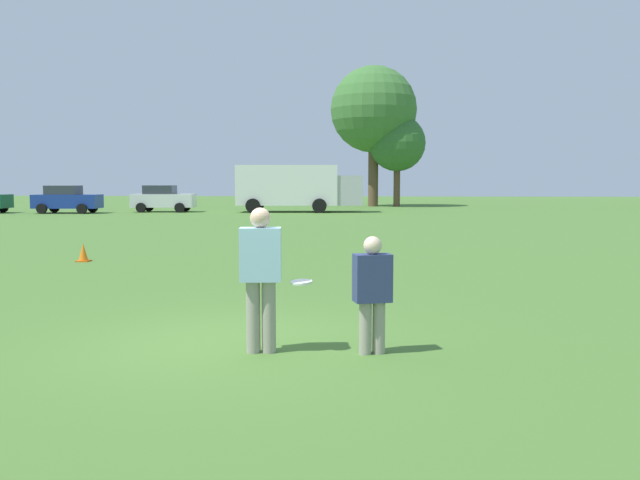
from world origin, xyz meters
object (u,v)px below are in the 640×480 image
(frisbee, at_px, (301,282))
(parked_car_mid_left, at_px, (67,199))
(player_thrower, at_px, (261,271))
(player_defender, at_px, (372,289))
(parked_car_center, at_px, (163,198))
(box_truck, at_px, (296,186))
(traffic_cone, at_px, (83,253))

(frisbee, xyz_separation_m, parked_car_mid_left, (-19.19, 34.63, 0.06))
(player_thrower, relative_size, player_defender, 1.24)
(player_thrower, relative_size, parked_car_center, 0.41)
(player_thrower, relative_size, box_truck, 0.21)
(parked_car_center, distance_m, box_truck, 9.22)
(traffic_cone, relative_size, parked_car_mid_left, 0.11)
(parked_car_center, relative_size, box_truck, 0.50)
(player_thrower, height_order, box_truck, box_truck)
(player_thrower, xyz_separation_m, parked_car_mid_left, (-18.70, 34.69, -0.08))
(box_truck, bearing_deg, parked_car_center, -176.92)
(player_thrower, height_order, traffic_cone, player_thrower)
(player_thrower, xyz_separation_m, traffic_cone, (-6.18, 8.89, -0.77))
(player_defender, distance_m, traffic_cone, 11.63)
(parked_car_center, bearing_deg, player_defender, -68.83)
(frisbee, bearing_deg, player_defender, -0.76)
(box_truck, bearing_deg, traffic_cone, -94.83)
(parked_car_mid_left, bearing_deg, traffic_cone, -64.11)
(player_thrower, bearing_deg, traffic_cone, 124.80)
(parked_car_center, bearing_deg, parked_car_mid_left, -158.73)
(traffic_cone, distance_m, parked_car_mid_left, 28.69)
(traffic_cone, height_order, parked_car_center, parked_car_center)
(player_thrower, height_order, player_defender, player_thrower)
(player_defender, height_order, parked_car_center, parked_car_center)
(player_thrower, xyz_separation_m, player_defender, (1.35, 0.04, -0.20))
(parked_car_center, height_order, box_truck, box_truck)
(frisbee, distance_m, box_truck, 37.62)
(player_defender, bearing_deg, player_thrower, -178.11)
(parked_car_mid_left, xyz_separation_m, parked_car_center, (5.77, 2.25, 0.00))
(player_thrower, bearing_deg, parked_car_center, 109.30)
(player_thrower, distance_m, box_truck, 37.62)
(player_defender, relative_size, frisbee, 5.28)
(parked_car_mid_left, bearing_deg, player_thrower, -61.67)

